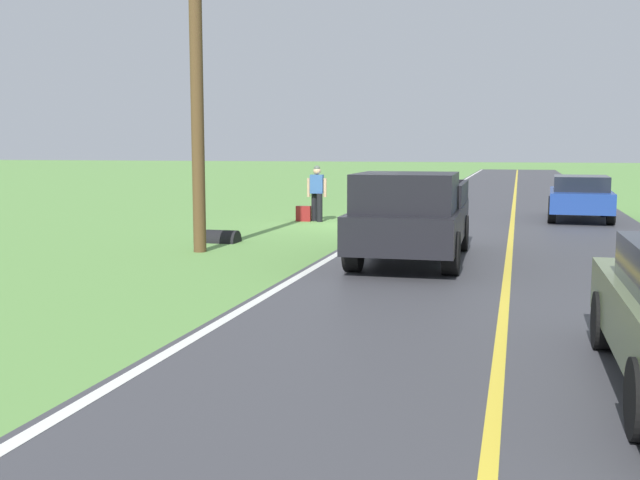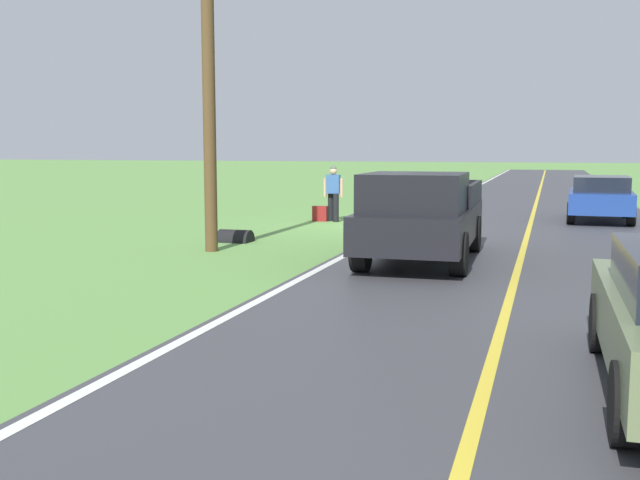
# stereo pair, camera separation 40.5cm
# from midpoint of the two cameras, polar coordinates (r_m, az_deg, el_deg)

# --- Properties ---
(ground_plane) EXTENTS (200.00, 200.00, 0.00)m
(ground_plane) POSITION_cam_midpoint_polar(r_m,az_deg,el_deg) (22.47, 4.48, 1.15)
(ground_plane) COLOR #609347
(road_surface) EXTENTS (7.58, 120.00, 0.00)m
(road_surface) POSITION_cam_midpoint_polar(r_m,az_deg,el_deg) (21.94, 16.11, 0.76)
(road_surface) COLOR #3D3D42
(road_surface) RESTS_ON ground
(lane_edge_line) EXTENTS (0.16, 117.60, 0.00)m
(lane_edge_line) POSITION_cam_midpoint_polar(r_m,az_deg,el_deg) (22.29, 6.80, 1.09)
(lane_edge_line) COLOR silver
(lane_edge_line) RESTS_ON ground
(lane_centre_line) EXTENTS (0.14, 117.60, 0.00)m
(lane_centre_line) POSITION_cam_midpoint_polar(r_m,az_deg,el_deg) (21.94, 16.11, 0.77)
(lane_centre_line) COLOR gold
(lane_centre_line) RESTS_ON ground
(hitchhiker_walking) EXTENTS (0.62, 0.51, 1.75)m
(hitchhiker_walking) POSITION_cam_midpoint_polar(r_m,az_deg,el_deg) (23.43, 1.54, 3.82)
(hitchhiker_walking) COLOR black
(hitchhiker_walking) RESTS_ON ground
(suitcase_carried) EXTENTS (0.47, 0.23, 0.48)m
(suitcase_carried) POSITION_cam_midpoint_polar(r_m,az_deg,el_deg) (23.49, 0.49, 2.02)
(suitcase_carried) COLOR maroon
(suitcase_carried) RESTS_ON ground
(pickup_truck_passing) EXTENTS (2.18, 5.44, 1.82)m
(pickup_truck_passing) POSITION_cam_midpoint_polar(r_m,az_deg,el_deg) (15.14, 8.44, 1.93)
(pickup_truck_passing) COLOR black
(pickup_truck_passing) RESTS_ON ground
(sedan_near_oncoming) EXTENTS (2.06, 4.47, 1.41)m
(sedan_near_oncoming) POSITION_cam_midpoint_polar(r_m,az_deg,el_deg) (25.25, 21.00, 3.07)
(sedan_near_oncoming) COLOR navy
(sedan_near_oncoming) RESTS_ON ground
(utility_pole_roadside) EXTENTS (0.28, 0.28, 7.13)m
(utility_pole_roadside) POSITION_cam_midpoint_polar(r_m,az_deg,el_deg) (16.75, -7.76, 11.33)
(utility_pole_roadside) COLOR brown
(utility_pole_roadside) RESTS_ON ground
(drainage_culvert) EXTENTS (0.80, 0.60, 0.60)m
(drainage_culvert) POSITION_cam_midpoint_polar(r_m,az_deg,el_deg) (18.47, -5.84, -0.14)
(drainage_culvert) COLOR black
(drainage_culvert) RESTS_ON ground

